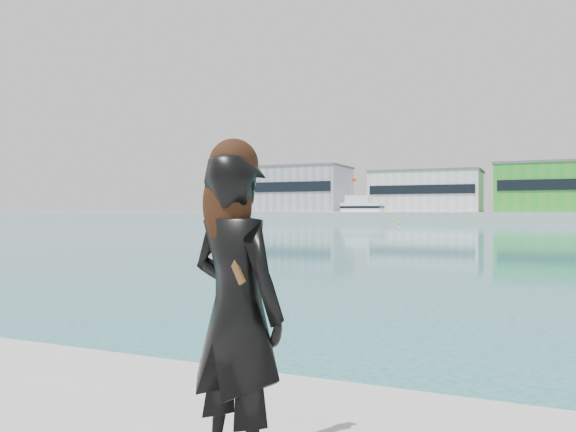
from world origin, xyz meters
The scene contains 8 objects.
far_quay centered at (0.00, 130.00, 1.00)m, with size 320.00×40.00×2.00m, color #9E9E99.
warehouse_grey_left centered at (-55.00, 127.98, 7.76)m, with size 26.52×16.36×11.50m.
warehouse_white centered at (-22.00, 127.98, 6.76)m, with size 24.48×15.35×9.50m.
warehouse_green centered at (8.00, 127.98, 7.26)m, with size 30.60×16.36×10.50m.
flagpole_left centered at (-37.91, 121.00, 6.54)m, with size 1.28×0.16×8.00m.
motor_yacht centered at (-32.94, 114.30, 2.07)m, with size 15.86×4.77×7.35m.
buoy_far centered at (-20.22, 91.01, 0.00)m, with size 0.50×0.50×0.50m, color yellow.
woman centered at (-0.75, -0.81, 1.73)m, with size 0.73×0.59×1.85m.
Camera 1 is at (0.73, -3.49, 2.23)m, focal length 35.00 mm.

